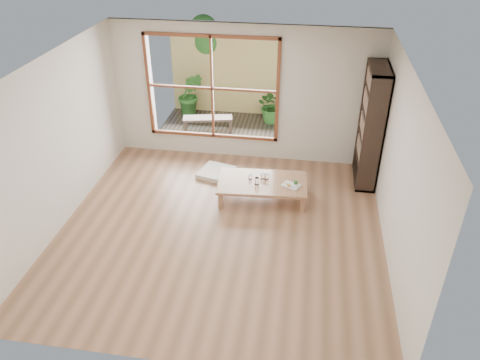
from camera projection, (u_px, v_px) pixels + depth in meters
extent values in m
plane|color=#A77453|center=(221.00, 229.00, 7.36)|extent=(5.00, 5.00, 0.00)
cube|color=tan|center=(262.00, 183.00, 7.96)|extent=(1.55, 0.94, 0.05)
cube|color=tan|center=(221.00, 200.00, 7.81)|extent=(0.08, 0.08, 0.28)
cube|color=tan|center=(226.00, 179.00, 8.40)|extent=(0.08, 0.08, 0.28)
cube|color=tan|center=(302.00, 204.00, 7.70)|extent=(0.08, 0.08, 0.28)
cube|color=tan|center=(301.00, 182.00, 8.29)|extent=(0.08, 0.08, 0.28)
cube|color=beige|center=(217.00, 173.00, 8.77)|extent=(0.72, 0.72, 0.09)
cube|color=#31211B|center=(371.00, 126.00, 8.11)|extent=(0.34, 0.96, 2.12)
cylinder|color=silver|center=(257.00, 181.00, 7.84)|extent=(0.07, 0.07, 0.13)
cylinder|color=silver|center=(266.00, 177.00, 7.98)|extent=(0.07, 0.07, 0.10)
cylinder|color=silver|center=(263.00, 176.00, 8.01)|extent=(0.07, 0.07, 0.09)
cylinder|color=silver|center=(250.00, 177.00, 8.00)|extent=(0.06, 0.06, 0.08)
cube|color=white|center=(291.00, 185.00, 7.83)|extent=(0.34, 0.30, 0.02)
sphere|color=#2D6629|center=(296.00, 182.00, 7.83)|extent=(0.07, 0.07, 0.07)
cube|color=gold|center=(289.00, 185.00, 7.79)|extent=(0.06, 0.06, 0.03)
cube|color=beige|center=(287.00, 183.00, 7.85)|extent=(0.08, 0.07, 0.02)
cylinder|color=silver|center=(293.00, 187.00, 7.76)|extent=(0.15, 0.08, 0.01)
cube|color=#393229|center=(225.00, 130.00, 10.44)|extent=(2.80, 2.00, 0.05)
cube|color=#31211B|center=(208.00, 118.00, 10.16)|extent=(1.11, 0.52, 0.04)
cube|color=#31211B|center=(185.00, 128.00, 10.13)|extent=(0.07, 0.07, 0.29)
cube|color=#31211B|center=(186.00, 124.00, 10.32)|extent=(0.07, 0.07, 0.29)
cube|color=#31211B|center=(231.00, 127.00, 10.17)|extent=(0.07, 0.07, 0.29)
cube|color=#31211B|center=(230.00, 123.00, 10.37)|extent=(0.07, 0.07, 0.29)
cube|color=tan|center=(232.00, 76.00, 10.81)|extent=(2.80, 0.06, 1.80)
imported|color=#286324|center=(273.00, 105.00, 10.56)|extent=(0.89, 0.84, 0.80)
imported|color=#286324|center=(190.00, 95.00, 10.79)|extent=(0.65, 0.57, 1.04)
cylinder|color=#4C3D2D|center=(205.00, 75.00, 11.21)|extent=(0.14, 0.14, 1.60)
sphere|color=#286324|center=(209.00, 39.00, 10.75)|extent=(0.84, 0.84, 0.84)
sphere|color=#286324|center=(198.00, 46.00, 10.95)|extent=(0.70, 0.70, 0.70)
sphere|color=#286324|center=(204.00, 29.00, 10.54)|extent=(0.64, 0.64, 0.64)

